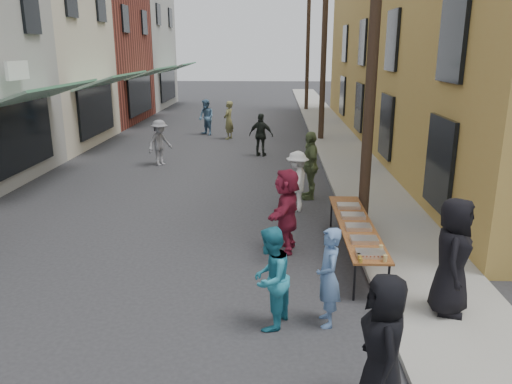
# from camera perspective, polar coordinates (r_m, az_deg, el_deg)

# --- Properties ---
(ground) EXTENTS (120.00, 120.00, 0.00)m
(ground) POSITION_cam_1_polar(r_m,az_deg,el_deg) (9.98, -10.34, -9.35)
(ground) COLOR #28282B
(ground) RESTS_ON ground
(sidewalk) EXTENTS (2.20, 60.00, 0.10)m
(sidewalk) POSITION_cam_1_polar(r_m,az_deg,el_deg) (24.32, 9.05, 5.97)
(sidewalk) COLOR gray
(sidewalk) RESTS_ON ground
(storefront_row) EXTENTS (8.00, 37.00, 9.00)m
(storefront_row) POSITION_cam_1_polar(r_m,az_deg,el_deg) (26.65, -25.67, 14.32)
(storefront_row) COLOR maroon
(storefront_row) RESTS_ON ground
(building_ochre) EXTENTS (10.00, 28.00, 10.00)m
(building_ochre) POSITION_cam_1_polar(r_m,az_deg,el_deg) (24.51, 24.81, 16.46)
(building_ochre) COLOR #B1893F
(building_ochre) RESTS_ON ground
(utility_pole_near) EXTENTS (0.26, 0.26, 9.00)m
(utility_pole_near) POSITION_cam_1_polar(r_m,az_deg,el_deg) (11.99, 13.33, 16.91)
(utility_pole_near) COLOR #2D2116
(utility_pole_near) RESTS_ON ground
(utility_pole_mid) EXTENTS (0.26, 0.26, 9.00)m
(utility_pole_mid) POSITION_cam_1_polar(r_m,az_deg,el_deg) (23.89, 7.79, 16.57)
(utility_pole_mid) COLOR #2D2116
(utility_pole_mid) RESTS_ON ground
(utility_pole_far) EXTENTS (0.26, 0.26, 9.00)m
(utility_pole_far) POSITION_cam_1_polar(r_m,az_deg,el_deg) (35.85, 5.95, 16.42)
(utility_pole_far) COLOR #2D2116
(utility_pole_far) RESTS_ON ground
(serving_table) EXTENTS (0.70, 4.00, 0.75)m
(serving_table) POSITION_cam_1_polar(r_m,az_deg,el_deg) (10.55, 11.33, -3.78)
(serving_table) COLOR #5F2916
(serving_table) RESTS_ON ground
(catering_tray_sausage) EXTENTS (0.50, 0.33, 0.08)m
(catering_tray_sausage) POSITION_cam_1_polar(r_m,az_deg,el_deg) (9.01, 12.96, -6.87)
(catering_tray_sausage) COLOR maroon
(catering_tray_sausage) RESTS_ON serving_table
(catering_tray_foil_b) EXTENTS (0.50, 0.33, 0.08)m
(catering_tray_foil_b) POSITION_cam_1_polar(r_m,az_deg,el_deg) (9.60, 12.26, -5.36)
(catering_tray_foil_b) COLOR #B2B2B7
(catering_tray_foil_b) RESTS_ON serving_table
(catering_tray_buns) EXTENTS (0.50, 0.33, 0.08)m
(catering_tray_buns) POSITION_cam_1_polar(r_m,az_deg,el_deg) (10.25, 11.61, -3.94)
(catering_tray_buns) COLOR tan
(catering_tray_buns) RESTS_ON serving_table
(catering_tray_foil_d) EXTENTS (0.50, 0.33, 0.08)m
(catering_tray_foil_d) POSITION_cam_1_polar(r_m,az_deg,el_deg) (10.90, 11.04, -2.68)
(catering_tray_foil_d) COLOR #B2B2B7
(catering_tray_foil_d) RESTS_ON serving_table
(catering_tray_buns_end) EXTENTS (0.50, 0.33, 0.08)m
(catering_tray_buns_end) POSITION_cam_1_polar(r_m,az_deg,el_deg) (11.56, 10.53, -1.57)
(catering_tray_buns_end) COLOR tan
(catering_tray_buns_end) RESTS_ON serving_table
(condiment_jar_a) EXTENTS (0.07, 0.07, 0.08)m
(condiment_jar_a) POSITION_cam_1_polar(r_m,az_deg,el_deg) (8.70, 11.88, -7.65)
(condiment_jar_a) COLOR #A57F26
(condiment_jar_a) RESTS_ON serving_table
(condiment_jar_b) EXTENTS (0.07, 0.07, 0.08)m
(condiment_jar_b) POSITION_cam_1_polar(r_m,az_deg,el_deg) (8.79, 11.77, -7.39)
(condiment_jar_b) COLOR #A57F26
(condiment_jar_b) RESTS_ON serving_table
(condiment_jar_c) EXTENTS (0.07, 0.07, 0.08)m
(condiment_jar_c) POSITION_cam_1_polar(r_m,az_deg,el_deg) (8.88, 11.67, -7.13)
(condiment_jar_c) COLOR #A57F26
(condiment_jar_c) RESTS_ON serving_table
(cup_stack) EXTENTS (0.08, 0.08, 0.12)m
(cup_stack) POSITION_cam_1_polar(r_m,az_deg,el_deg) (8.82, 14.54, -7.36)
(cup_stack) COLOR tan
(cup_stack) RESTS_ON serving_table
(guest_front_a) EXTENTS (0.58, 0.88, 1.79)m
(guest_front_a) POSITION_cam_1_polar(r_m,az_deg,el_deg) (6.28, 14.35, -16.66)
(guest_front_a) COLOR black
(guest_front_a) RESTS_ON ground
(guest_front_b) EXTENTS (0.43, 0.62, 1.62)m
(guest_front_b) POSITION_cam_1_polar(r_m,az_deg,el_deg) (7.97, 8.28, -9.61)
(guest_front_b) COLOR #5677A7
(guest_front_b) RESTS_ON ground
(guest_front_c) EXTENTS (0.88, 0.98, 1.65)m
(guest_front_c) POSITION_cam_1_polar(r_m,az_deg,el_deg) (7.81, 1.63, -9.84)
(guest_front_c) COLOR teal
(guest_front_c) RESTS_ON ground
(guest_front_d) EXTENTS (0.79, 1.15, 1.63)m
(guest_front_d) POSITION_cam_1_polar(r_m,az_deg,el_deg) (13.41, 4.71, 1.23)
(guest_front_d) COLOR silver
(guest_front_d) RESTS_ON ground
(guest_front_e) EXTENTS (0.58, 1.20, 1.98)m
(guest_front_e) POSITION_cam_1_polar(r_m,az_deg,el_deg) (14.52, 6.21, 3.05)
(guest_front_e) COLOR #56663B
(guest_front_e) RESTS_ON ground
(guest_queue_back) EXTENTS (0.81, 1.77, 1.83)m
(guest_queue_back) POSITION_cam_1_polar(r_m,az_deg,el_deg) (10.66, 3.51, -2.12)
(guest_queue_back) COLOR maroon
(guest_queue_back) RESTS_ON ground
(server) EXTENTS (0.90, 1.10, 1.93)m
(server) POSITION_cam_1_polar(r_m,az_deg,el_deg) (8.56, 21.55, -6.87)
(server) COLOR black
(server) RESTS_ON sidewalk
(passerby_left) EXTENTS (1.16, 1.27, 1.71)m
(passerby_left) POSITION_cam_1_polar(r_m,az_deg,el_deg) (19.04, -10.93, 5.54)
(passerby_left) COLOR slate
(passerby_left) RESTS_ON ground
(passerby_mid) EXTENTS (1.10, 0.71, 1.74)m
(passerby_mid) POSITION_cam_1_polar(r_m,az_deg,el_deg) (20.34, 0.59, 6.54)
(passerby_mid) COLOR black
(passerby_mid) RESTS_ON ground
(passerby_right) EXTENTS (0.62, 0.77, 1.83)m
(passerby_right) POSITION_cam_1_polar(r_m,az_deg,el_deg) (24.32, -3.15, 8.20)
(passerby_right) COLOR olive
(passerby_right) RESTS_ON ground
(passerby_far) EXTENTS (1.09, 1.10, 1.79)m
(passerby_far) POSITION_cam_1_polar(r_m,az_deg,el_deg) (25.55, -5.70, 8.49)
(passerby_far) COLOR teal
(passerby_far) RESTS_ON ground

